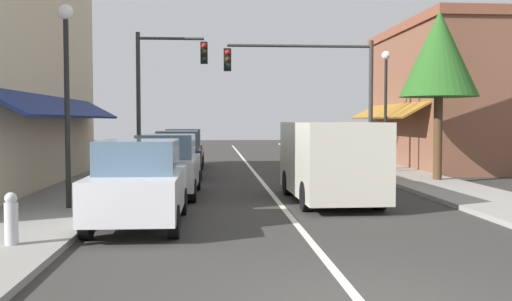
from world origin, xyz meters
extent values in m
plane|color=#33302D|center=(0.00, 18.00, 0.00)|extent=(80.00, 80.00, 0.00)
cube|color=gray|center=(-5.50, 18.00, 0.06)|extent=(2.60, 56.00, 0.12)
cube|color=gray|center=(5.50, 18.00, 0.06)|extent=(2.60, 56.00, 0.12)
cube|color=silver|center=(0.00, 18.00, 0.00)|extent=(0.14, 52.00, 0.01)
cube|color=slate|center=(-6.86, 12.00, 1.40)|extent=(0.08, 10.64, 1.80)
cube|color=navy|center=(-6.25, 12.00, 2.60)|extent=(1.27, 11.76, 0.73)
cube|color=slate|center=(-6.86, 15.08, 5.62)|extent=(0.08, 1.10, 1.30)
cube|color=brown|center=(9.00, 20.00, 3.07)|extent=(4.40, 10.00, 6.14)
cube|color=brown|center=(9.00, 20.00, 6.34)|extent=(4.60, 10.20, 0.40)
cube|color=slate|center=(6.86, 20.00, 1.40)|extent=(0.08, 7.60, 1.80)
cube|color=olive|center=(6.25, 20.00, 2.60)|extent=(1.27, 8.40, 0.73)
cube|color=slate|center=(6.86, 17.80, 4.42)|extent=(0.08, 1.10, 1.30)
cube|color=slate|center=(6.86, 22.20, 4.42)|extent=(0.08, 1.10, 1.30)
cube|color=silver|center=(-3.24, 5.51, 0.71)|extent=(1.74, 4.11, 0.80)
cube|color=slate|center=(-3.24, 5.41, 1.44)|extent=(1.53, 2.01, 0.66)
cylinder|color=black|center=(-4.03, 6.87, 0.31)|extent=(0.20, 0.62, 0.62)
cylinder|color=black|center=(-2.44, 6.86, 0.31)|extent=(0.20, 0.62, 0.62)
cylinder|color=black|center=(-4.04, 4.16, 0.31)|extent=(0.20, 0.62, 0.62)
cylinder|color=black|center=(-2.46, 4.15, 0.31)|extent=(0.20, 0.62, 0.62)
cube|color=#B7BABF|center=(-3.04, 10.28, 0.71)|extent=(1.81, 4.14, 0.80)
cube|color=slate|center=(-3.04, 10.18, 1.44)|extent=(1.56, 2.03, 0.66)
cylinder|color=black|center=(-3.80, 11.65, 0.31)|extent=(0.21, 0.62, 0.62)
cylinder|color=black|center=(-2.22, 11.62, 0.31)|extent=(0.21, 0.62, 0.62)
cylinder|color=black|center=(-3.86, 8.95, 0.31)|extent=(0.21, 0.62, 0.62)
cylinder|color=black|center=(-2.28, 8.91, 0.31)|extent=(0.21, 0.62, 0.62)
cube|color=navy|center=(-3.05, 15.77, 0.71)|extent=(1.83, 4.15, 0.80)
cube|color=slate|center=(-3.05, 15.67, 1.44)|extent=(1.58, 2.04, 0.66)
cylinder|color=black|center=(-3.88, 17.10, 0.31)|extent=(0.22, 0.63, 0.62)
cylinder|color=black|center=(-2.30, 17.14, 0.31)|extent=(0.22, 0.63, 0.62)
cylinder|color=black|center=(-3.81, 14.39, 0.31)|extent=(0.22, 0.63, 0.62)
cylinder|color=black|center=(-2.23, 14.44, 0.31)|extent=(0.22, 0.63, 0.62)
cube|color=brown|center=(-3.04, 20.58, 0.71)|extent=(1.73, 4.10, 0.80)
cube|color=slate|center=(-3.04, 20.48, 1.44)|extent=(1.52, 2.00, 0.66)
cylinder|color=black|center=(-3.83, 21.94, 0.31)|extent=(0.20, 0.62, 0.62)
cylinder|color=black|center=(-2.25, 21.93, 0.31)|extent=(0.20, 0.62, 0.62)
cylinder|color=black|center=(-3.84, 19.23, 0.31)|extent=(0.20, 0.62, 0.62)
cylinder|color=black|center=(-2.25, 19.23, 0.31)|extent=(0.20, 0.62, 0.62)
cube|color=beige|center=(1.34, 8.75, 1.17)|extent=(2.03, 5.03, 1.90)
cube|color=slate|center=(1.31, 11.15, 1.59)|extent=(1.73, 0.30, 0.84)
cube|color=black|center=(1.31, 11.33, 0.48)|extent=(1.86, 0.23, 0.24)
cylinder|color=black|center=(0.44, 10.28, 0.36)|extent=(0.25, 0.72, 0.72)
cylinder|color=black|center=(2.20, 10.31, 0.36)|extent=(0.25, 0.72, 0.72)
cylinder|color=black|center=(0.49, 7.18, 0.36)|extent=(0.25, 0.72, 0.72)
cylinder|color=black|center=(2.25, 7.21, 0.36)|extent=(0.25, 0.72, 0.72)
cylinder|color=#333333|center=(4.80, 17.36, 2.72)|extent=(0.18, 0.18, 5.45)
cylinder|color=#333333|center=(1.84, 17.36, 5.20)|extent=(5.93, 0.12, 0.12)
cube|color=black|center=(-1.13, 17.18, 4.60)|extent=(0.30, 0.24, 0.90)
sphere|color=red|center=(-1.13, 17.05, 4.88)|extent=(0.20, 0.20, 0.20)
sphere|color=#3D2D0C|center=(-1.13, 17.05, 4.60)|extent=(0.20, 0.20, 0.20)
sphere|color=#0C3316|center=(-1.13, 17.05, 4.32)|extent=(0.20, 0.20, 0.20)
cylinder|color=#333333|center=(-4.80, 18.23, 2.91)|extent=(0.18, 0.18, 5.81)
cylinder|color=#333333|center=(-3.43, 18.23, 5.56)|extent=(2.73, 0.12, 0.12)
cube|color=black|center=(-2.07, 18.05, 4.96)|extent=(0.30, 0.24, 0.90)
sphere|color=red|center=(-2.07, 17.92, 5.24)|extent=(0.20, 0.20, 0.20)
sphere|color=#3D2D0C|center=(-2.07, 17.92, 4.96)|extent=(0.20, 0.20, 0.20)
sphere|color=#0C3316|center=(-2.07, 17.92, 4.68)|extent=(0.20, 0.20, 0.20)
cylinder|color=black|center=(-5.12, 7.39, 2.24)|extent=(0.12, 0.12, 4.49)
sphere|color=white|center=(-5.12, 7.39, 4.67)|extent=(0.36, 0.36, 0.36)
cylinder|color=black|center=(5.15, 16.42, 2.28)|extent=(0.12, 0.12, 4.56)
sphere|color=white|center=(5.15, 16.42, 4.74)|extent=(0.36, 0.36, 0.36)
cylinder|color=#4C331E|center=(6.01, 13.13, 1.69)|extent=(0.30, 0.30, 3.37)
cone|color=#285B21|center=(6.01, 13.13, 4.44)|extent=(2.68, 2.68, 2.94)
cylinder|color=#B2B2B7|center=(-5.05, 3.25, 0.47)|extent=(0.22, 0.22, 0.70)
sphere|color=#B2B2B7|center=(-5.05, 3.25, 0.89)|extent=(0.20, 0.20, 0.20)
camera|label=1|loc=(-1.76, -6.65, 2.17)|focal=41.40mm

